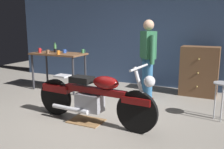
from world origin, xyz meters
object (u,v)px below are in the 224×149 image
object	(u,v)px
mug_green_speckled	(83,51)
mug_brown_stoneware	(48,52)
bottle	(55,48)
mug_blue_enamel	(65,51)
mug_red_diner	(40,50)
shop_stool	(223,91)
mug_orange_travel	(58,52)
mug_black_matte	(56,51)
person_standing	(148,56)
motorcycle	(93,96)
wooden_dresser	(199,71)

from	to	relation	value
mug_green_speckled	mug_brown_stoneware	world-z (taller)	mug_green_speckled
mug_brown_stoneware	bottle	size ratio (longest dim) A/B	0.46
mug_blue_enamel	mug_brown_stoneware	xyz separation A→B (m)	(-0.28, -0.26, 0.00)
mug_brown_stoneware	mug_red_diner	distance (m)	0.32
shop_stool	bottle	bearing A→B (deg)	170.65
bottle	mug_orange_travel	bearing A→B (deg)	-44.94
bottle	shop_stool	bearing A→B (deg)	-9.35
mug_black_matte	bottle	bearing A→B (deg)	133.66
mug_green_speckled	mug_orange_travel	distance (m)	0.59
person_standing	bottle	bearing A→B (deg)	50.45
person_standing	mug_orange_travel	size ratio (longest dim) A/B	15.52
person_standing	mug_brown_stoneware	world-z (taller)	person_standing
shop_stool	mug_orange_travel	size ratio (longest dim) A/B	5.95
mug_black_matte	person_standing	bearing A→B (deg)	1.85
shop_stool	bottle	xyz separation A→B (m)	(-3.90, 0.64, 0.50)
motorcycle	wooden_dresser	xyz separation A→B (m)	(1.33, 2.42, 0.10)
motorcycle	mug_green_speckled	size ratio (longest dim) A/B	20.51
wooden_dresser	mug_red_diner	size ratio (longest dim) A/B	9.80
mug_blue_enamel	bottle	size ratio (longest dim) A/B	0.48
person_standing	mug_orange_travel	xyz separation A→B (m)	(-1.99, -0.39, 0.02)
mug_orange_travel	shop_stool	bearing A→B (deg)	-3.71
motorcycle	mug_orange_travel	bearing A→B (deg)	145.77
mug_green_speckled	mug_red_diner	world-z (taller)	mug_red_diner
mug_red_diner	bottle	distance (m)	0.38
person_standing	shop_stool	distance (m)	1.67
mug_orange_travel	mug_brown_stoneware	bearing A→B (deg)	176.28
mug_green_speckled	bottle	xyz separation A→B (m)	(-0.79, -0.05, 0.05)
motorcycle	mug_blue_enamel	bearing A→B (deg)	140.66
person_standing	mug_blue_enamel	world-z (taller)	person_standing
mug_blue_enamel	motorcycle	bearing A→B (deg)	-43.01
shop_stool	wooden_dresser	size ratio (longest dim) A/B	0.58
person_standing	mug_blue_enamel	distance (m)	2.03
motorcycle	wooden_dresser	size ratio (longest dim) A/B	1.99
mug_blue_enamel	mug_brown_stoneware	world-z (taller)	mug_brown_stoneware
wooden_dresser	mug_green_speckled	world-z (taller)	wooden_dresser
wooden_dresser	mug_brown_stoneware	xyz separation A→B (m)	(-3.27, -1.13, 0.40)
mug_black_matte	mug_brown_stoneware	xyz separation A→B (m)	(0.01, -0.30, 0.00)
mug_black_matte	mug_brown_stoneware	distance (m)	0.30
person_standing	mug_orange_travel	world-z (taller)	person_standing
mug_green_speckled	mug_red_diner	distance (m)	1.06
shop_stool	bottle	size ratio (longest dim) A/B	2.66
shop_stool	wooden_dresser	xyz separation A→B (m)	(-0.53, 1.38, 0.05)
motorcycle	mug_orange_travel	size ratio (longest dim) A/B	20.36
motorcycle	mug_green_speckled	bearing A→B (deg)	129.64
wooden_dresser	mug_orange_travel	world-z (taller)	wooden_dresser
mug_black_matte	mug_red_diner	xyz separation A→B (m)	(-0.30, -0.22, 0.01)
mug_green_speckled	mug_brown_stoneware	xyz separation A→B (m)	(-0.69, -0.44, -0.00)
mug_blue_enamel	mug_brown_stoneware	distance (m)	0.39
mug_black_matte	mug_orange_travel	distance (m)	0.45
person_standing	mug_red_diner	xyz separation A→B (m)	(-2.62, -0.30, 0.03)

